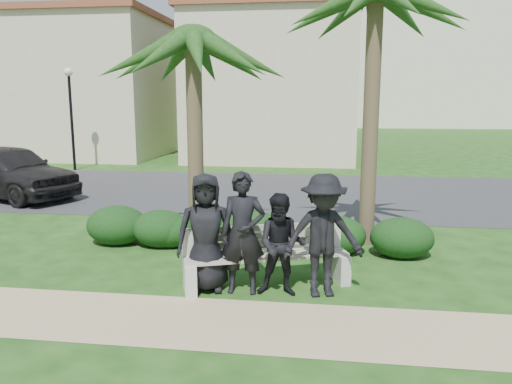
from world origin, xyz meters
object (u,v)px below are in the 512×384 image
palm_left (193,41)px  man_b (243,233)px  car_a (8,171)px  man_a (206,233)px  man_d (323,236)px  street_lamp (70,101)px  man_c (282,245)px  park_bench (267,260)px

palm_left → man_b: bearing=-60.7°
car_a → palm_left: bearing=-99.1°
man_a → man_d: man_d is taller
street_lamp → man_a: (8.79, -12.63, -2.01)m
man_b → palm_left: palm_left is taller
man_d → car_a: size_ratio=0.39×
street_lamp → man_c: (9.99, -12.68, -2.14)m
man_d → palm_left: (-2.59, 2.39, 3.14)m
man_a → man_c: man_a is taller
man_c → car_a: size_ratio=0.33×
man_b → street_lamp: bearing=124.3°
man_d → car_a: man_d is taller
man_c → man_a: bearing=177.8°
street_lamp → man_a: street_lamp is taller
man_b → man_d: (1.23, 0.04, -0.01)m
man_a → palm_left: bearing=93.7°
man_b → man_d: size_ratio=1.01×
man_c → car_a: (-8.96, 6.63, 0.03)m
man_b → man_d: bearing=-0.4°
street_lamp → man_b: bearing=-53.5°
street_lamp → man_d: bearing=-49.9°
man_b → car_a: bearing=139.4°
man_a → man_b: size_ratio=0.98×
street_lamp → man_d: 16.60m
man_c → palm_left: (-1.97, 2.45, 3.30)m
street_lamp → park_bench: (9.72, -12.31, -2.52)m
man_a → man_b: bearing=-16.2°
man_a → man_d: bearing=-13.5°
man_a → palm_left: 4.04m
park_bench → man_b: size_ratio=1.50×
park_bench → man_b: 0.72m
street_lamp → man_c: street_lamp is taller
street_lamp → palm_left: 13.04m
man_a → man_d: (1.82, 0.02, 0.02)m
man_a → man_d: 1.82m
man_c → man_d: size_ratio=0.84×
park_bench → man_c: size_ratio=1.79×
man_c → car_a: 11.15m
park_bench → palm_left: palm_left is taller
man_a → palm_left: size_ratio=0.37×
palm_left → man_d: bearing=-42.7°
street_lamp → man_a: size_ratio=2.29×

